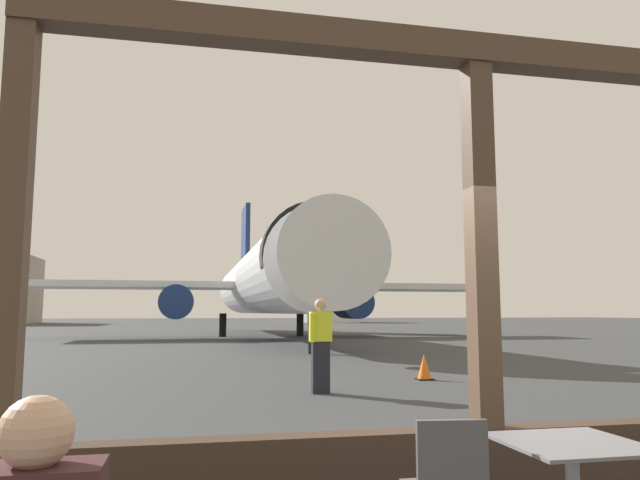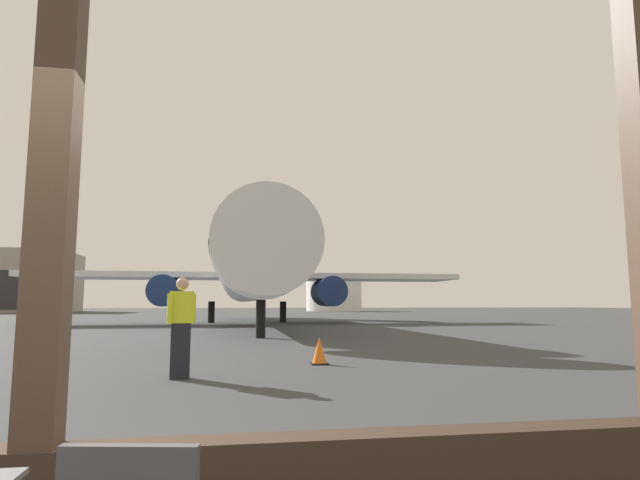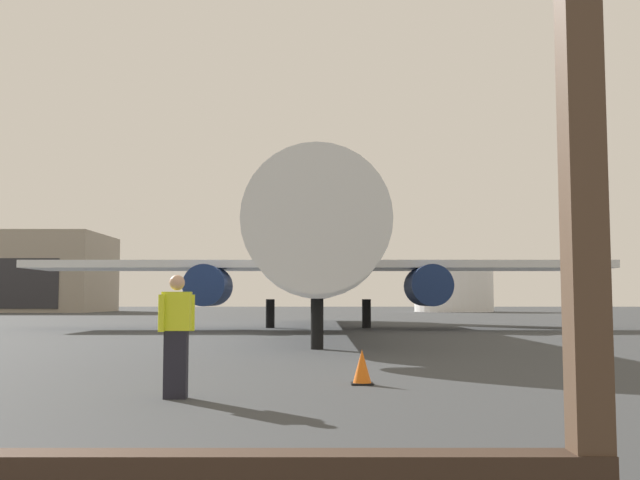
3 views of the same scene
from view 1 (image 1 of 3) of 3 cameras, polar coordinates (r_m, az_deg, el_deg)
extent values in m
plane|color=#383A3D|center=(44.60, -9.13, -8.64)|extent=(220.00, 220.00, 0.00)
cube|color=#38281E|center=(5.20, 15.54, -19.83)|extent=(7.25, 0.24, 0.59)
cube|color=#4C3828|center=(5.52, 14.37, 16.79)|extent=(7.25, 0.24, 0.24)
cube|color=#4C3828|center=(4.69, -27.17, -2.50)|extent=(0.20, 0.20, 3.56)
cube|color=#4C3828|center=(5.07, 15.00, -3.29)|extent=(0.20, 0.20, 3.56)
cube|color=slate|center=(3.98, 22.56, -17.26)|extent=(0.76, 0.76, 0.02)
cube|color=#4C4C51|center=(3.61, 12.36, -19.35)|extent=(0.40, 0.08, 0.40)
sphere|color=tan|center=(2.09, -25.14, -16.08)|extent=(0.22, 0.22, 0.22)
cylinder|color=silver|center=(36.64, -5.20, -3.87)|extent=(3.85, 31.23, 3.85)
cone|color=silver|center=(19.99, 0.58, -1.47)|extent=(3.66, 2.60, 3.66)
cylinder|color=black|center=(21.85, -0.51, -1.54)|extent=(3.93, 0.90, 3.93)
cube|color=silver|center=(36.88, -16.81, -4.10)|extent=(12.89, 4.20, 0.36)
cube|color=silver|center=(38.58, 5.76, -4.46)|extent=(12.89, 4.20, 0.36)
cylinder|color=navy|center=(35.33, -13.35, -5.72)|extent=(1.90, 3.20, 1.90)
cylinder|color=navy|center=(36.56, 3.02, -5.92)|extent=(1.90, 3.20, 1.90)
cube|color=navy|center=(51.02, -7.03, 0.21)|extent=(0.36, 4.40, 5.20)
cylinder|color=black|center=(22.07, -0.67, -8.83)|extent=(0.36, 0.36, 1.42)
cylinder|color=black|center=(37.77, -9.14, -7.90)|extent=(0.44, 0.44, 1.42)
cylinder|color=black|center=(38.32, -1.89, -7.97)|extent=(0.44, 0.44, 1.42)
cube|color=black|center=(11.44, 0.05, -11.89)|extent=(0.32, 0.20, 0.95)
cube|color=yellow|center=(11.40, 0.05, -8.13)|extent=(0.40, 0.22, 0.55)
sphere|color=tan|center=(11.40, 0.05, -6.10)|extent=(0.22, 0.22, 0.22)
cylinder|color=yellow|center=(11.59, 0.80, -8.23)|extent=(0.09, 0.09, 0.52)
cylinder|color=yellow|center=(11.22, -0.73, -8.28)|extent=(0.09, 0.09, 0.52)
cone|color=orange|center=(13.91, 9.78, -11.66)|extent=(0.32, 0.32, 0.58)
cube|color=black|center=(13.94, 9.81, -12.78)|extent=(0.36, 0.36, 0.03)
cylinder|color=white|center=(90.79, 0.87, -6.08)|extent=(9.23, 9.23, 5.28)
camera|label=2|loc=(3.62, 51.59, -7.39)|focal=29.49mm
camera|label=3|loc=(4.45, 71.07, -3.57)|focal=41.74mm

